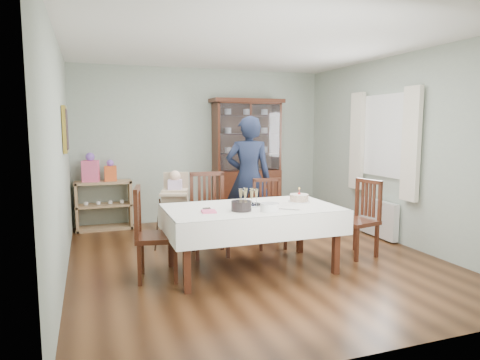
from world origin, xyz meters
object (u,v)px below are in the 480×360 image
dining_table (251,238)px  sideboard (104,205)px  china_cabinet (247,158)px  chair_far_right (270,227)px  high_chair (176,216)px  gift_bag_orange (110,171)px  chair_end_right (357,234)px  gift_bag_pink (91,169)px  woman (248,178)px  champagne_tray (249,200)px  chair_end_left (156,252)px  chair_far_left (210,231)px  birthday_cake (299,198)px

dining_table → sideboard: (-1.56, 2.71, 0.02)m
china_cabinet → chair_far_right: size_ratio=2.29×
high_chair → gift_bag_orange: size_ratio=3.07×
dining_table → high_chair: (-0.63, 1.35, 0.03)m
china_cabinet → sideboard: china_cabinet is taller
chair_end_right → china_cabinet: bearing=-180.0°
chair_end_right → gift_bag_pink: (-3.25, 2.63, 0.71)m
chair_end_right → woman: bearing=-154.8°
sideboard → high_chair: (0.93, -1.36, 0.02)m
sideboard → gift_bag_orange: bearing=-9.4°
woman → high_chair: bearing=18.8°
china_cabinet → champagne_tray: bearing=-110.0°
dining_table → gift_bag_orange: size_ratio=5.73×
high_chair → china_cabinet: bearing=57.6°
chair_end_left → high_chair: 1.36m
champagne_tray → gift_bag_pink: bearing=123.6°
sideboard → chair_far_left: (1.26, -1.94, -0.08)m
dining_table → chair_far_right: bearing=54.5°
chair_far_left → chair_end_left: (-0.81, -0.69, -0.01)m
chair_end_left → champagne_tray: size_ratio=3.18×
dining_table → chair_end_left: chair_end_left is taller
chair_end_left → woman: woman is taller
sideboard → gift_bag_orange: 0.57m
woman → champagne_tray: size_ratio=5.67×
birthday_cake → sideboard: bearing=130.2°
dining_table → chair_end_right: size_ratio=2.02×
dining_table → chair_far_right: (0.60, 0.85, -0.10)m
chair_far_left → sideboard: bearing=129.1°
sideboard → chair_end_left: chair_end_left is taller
chair_end_left → china_cabinet: bearing=-27.1°
chair_far_right → high_chair: size_ratio=0.88×
chair_far_right → chair_end_left: 1.87m
chair_far_left → chair_far_right: 0.90m
china_cabinet → gift_bag_pink: (-2.68, 0.00, -0.11)m
birthday_cake → gift_bag_pink: size_ratio=0.56×
chair_far_left → chair_end_right: size_ratio=1.08×
chair_end_right → high_chair: high_chair is taller
dining_table → champagne_tray: size_ratio=6.17×
champagne_tray → birthday_cake: size_ratio=1.23×
china_cabinet → gift_bag_orange: bearing=180.0°
china_cabinet → chair_end_left: (-2.04, -2.61, -0.82)m
chair_end_left → gift_bag_pink: gift_bag_pink is taller
dining_table → champagne_tray: champagne_tray is taller
chair_far_right → chair_end_right: chair_end_right is taller
chair_end_left → gift_bag_orange: size_ratio=2.96×
chair_far_left → gift_bag_orange: bearing=126.8°
gift_bag_orange → woman: bearing=-33.8°
high_chair → gift_bag_orange: gift_bag_orange is taller
chair_far_left → chair_end_right: bearing=-15.2°
chair_end_right → champagne_tray: size_ratio=3.06×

